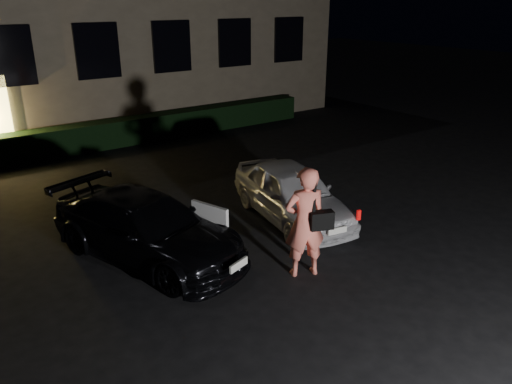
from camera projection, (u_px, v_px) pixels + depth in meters
ground at (340, 284)px, 8.52m from camera, size 80.00×80.00×0.00m
hedge at (111, 134)px, 16.28m from camera, size 15.00×0.70×0.85m
sedan at (147, 228)px, 9.21m from camera, size 2.89×4.43×1.19m
hatch at (292, 193)px, 10.83m from camera, size 2.07×3.79×1.22m
man at (305, 222)px, 8.49m from camera, size 0.85×0.73×1.99m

